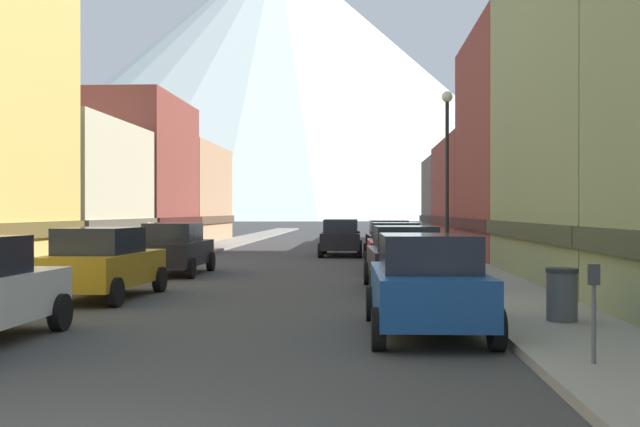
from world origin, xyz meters
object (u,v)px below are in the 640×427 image
at_px(car_right_1, 404,258).
at_px(pedestrian_0, 149,242).
at_px(car_left_1, 103,263).
at_px(car_driving_0, 341,237).
at_px(car_right_2, 395,247).
at_px(streetlamp_right, 447,155).
at_px(car_right_0, 427,284).
at_px(car_driving_1, 341,237).
at_px(parking_meter_near, 594,299).
at_px(car_left_2, 175,248).
at_px(trash_bin_right, 562,294).
at_px(car_right_3, 388,240).

height_order(car_right_1, pedestrian_0, car_right_1).
relative_size(car_left_1, car_right_1, 1.00).
distance_m(car_driving_0, pedestrian_0, 9.78).
bearing_deg(car_right_2, streetlamp_right, -61.04).
bearing_deg(car_right_0, car_right_1, 89.99).
bearing_deg(car_driving_1, parking_meter_near, -81.50).
distance_m(car_left_2, parking_meter_near, 18.29).
height_order(car_left_2, car_right_1, same).
relative_size(car_driving_0, parking_meter_near, 3.31).
relative_size(car_driving_0, streetlamp_right, 0.75).
xyz_separation_m(trash_bin_right, pedestrian_0, (-12.60, 17.10, 0.23)).
bearing_deg(streetlamp_right, car_right_2, 118.96).
xyz_separation_m(car_right_1, car_right_2, (-0.00, 6.27, 0.00)).
relative_size(car_right_2, car_driving_0, 1.01).
height_order(car_right_0, car_right_2, same).
distance_m(car_right_1, car_driving_1, 17.22).
relative_size(car_right_1, car_driving_0, 1.02).
height_order(car_left_2, parking_meter_near, car_left_2).
distance_m(car_right_2, pedestrian_0, 10.87).
relative_size(pedestrian_0, streetlamp_right, 0.27).
xyz_separation_m(car_driving_1, pedestrian_0, (-7.85, -6.68, -0.02)).
height_order(car_left_2, car_right_2, same).
xyz_separation_m(car_right_2, streetlamp_right, (1.55, -2.80, 3.09)).
height_order(car_right_0, streetlamp_right, streetlamp_right).
xyz_separation_m(car_left_1, car_driving_1, (5.40, 19.44, 0.00)).
bearing_deg(car_left_2, car_right_1, -32.89).
relative_size(car_left_1, car_driving_0, 1.02).
distance_m(car_right_0, car_right_3, 20.54).
distance_m(car_right_2, car_right_3, 6.81).
xyz_separation_m(car_right_1, car_driving_1, (-2.20, 17.08, 0.00)).
bearing_deg(car_right_3, car_driving_0, 124.94).
bearing_deg(car_left_2, car_right_3, 47.04).
height_order(car_right_1, car_right_2, same).
height_order(car_driving_1, pedestrian_0, car_driving_1).
bearing_deg(car_driving_0, car_driving_1, 90.00).
height_order(car_left_2, car_driving_1, same).
xyz_separation_m(car_left_2, car_right_1, (7.60, -4.92, 0.00)).
bearing_deg(car_right_1, car_left_2, 147.11).
xyz_separation_m(car_left_1, car_right_3, (7.60, 15.44, 0.00)).
bearing_deg(car_left_2, car_driving_0, 64.49).
bearing_deg(car_driving_0, car_right_0, -84.69).
distance_m(car_driving_0, streetlamp_right, 13.65).
bearing_deg(car_driving_0, parking_meter_near, -81.23).
relative_size(parking_meter_near, streetlamp_right, 0.23).
xyz_separation_m(car_left_2, car_driving_1, (5.40, 12.16, 0.00)).
xyz_separation_m(car_left_2, car_right_3, (7.60, 8.16, 0.00)).
height_order(car_right_3, streetlamp_right, streetlamp_right).
distance_m(car_right_1, pedestrian_0, 14.47).
bearing_deg(parking_meter_near, car_right_1, 100.34).
bearing_deg(car_right_1, car_left_1, -162.75).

